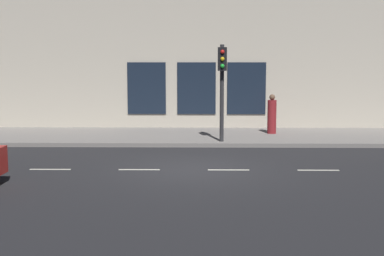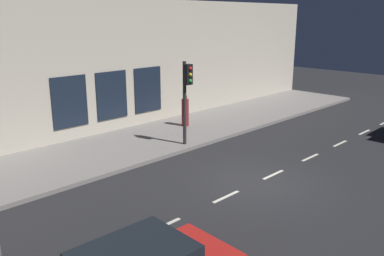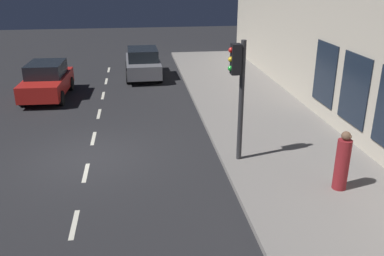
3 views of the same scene
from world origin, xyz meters
name	(u,v)px [view 3 (image 3 of 3)]	position (x,y,z in m)	size (l,w,h in m)	color
ground_plane	(89,158)	(0.00, 0.00, 0.00)	(60.00, 60.00, 0.00)	#232326
sidewalk	(283,145)	(6.25, 0.00, 0.07)	(4.50, 32.00, 0.15)	gray
building_facade	(370,50)	(8.80, 0.00, 3.14)	(0.65, 32.00, 6.29)	beige
lane_centre_line	(86,173)	(0.00, -1.00, 0.00)	(0.12, 27.20, 0.01)	beige
traffic_light	(238,81)	(4.41, -0.96, 2.55)	(0.50, 0.32, 3.54)	#2D2D30
parked_car_0	(143,63)	(1.95, 9.94, 0.79)	(1.89, 3.97, 1.58)	slate
parked_car_1	(47,81)	(-2.42, 6.84, 0.79)	(1.93, 3.88, 1.58)	red
pedestrian_0	(342,163)	(6.68, -3.07, 0.88)	(0.51, 0.51, 1.59)	maroon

